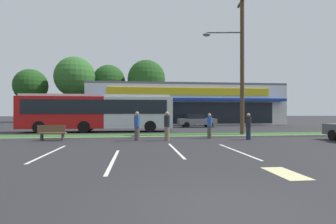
# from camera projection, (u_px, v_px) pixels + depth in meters

# --- Properties ---
(ground_plane) EXTENTS (240.00, 240.00, 0.00)m
(ground_plane) POSITION_uv_depth(u_px,v_px,m) (213.00, 209.00, 4.61)
(ground_plane) COLOR #262628
(grass_median) EXTENTS (56.00, 2.20, 0.12)m
(grass_median) POSITION_uv_depth(u_px,v_px,m) (156.00, 136.00, 18.51)
(grass_median) COLOR #2D5B23
(grass_median) RESTS_ON ground_plane
(curb_lip) EXTENTS (56.00, 0.24, 0.12)m
(curb_lip) POSITION_uv_depth(u_px,v_px,m) (157.00, 137.00, 17.30)
(curb_lip) COLOR #99968C
(curb_lip) RESTS_ON ground_plane
(parking_stripe_0) EXTENTS (0.12, 4.80, 0.01)m
(parking_stripe_0) POSITION_uv_depth(u_px,v_px,m) (49.00, 153.00, 10.99)
(parking_stripe_0) COLOR silver
(parking_stripe_0) RESTS_ON ground_plane
(parking_stripe_1) EXTENTS (0.12, 4.80, 0.01)m
(parking_stripe_1) POSITION_uv_depth(u_px,v_px,m) (113.00, 160.00, 9.35)
(parking_stripe_1) COLOR silver
(parking_stripe_1) RESTS_ON ground_plane
(parking_stripe_2) EXTENTS (0.12, 4.80, 0.01)m
(parking_stripe_2) POSITION_uv_depth(u_px,v_px,m) (175.00, 150.00, 11.89)
(parking_stripe_2) COLOR silver
(parking_stripe_2) RESTS_ON ground_plane
(parking_stripe_3) EXTENTS (0.12, 4.80, 0.01)m
(parking_stripe_3) POSITION_uv_depth(u_px,v_px,m) (237.00, 151.00, 11.57)
(parking_stripe_3) COLOR silver
(parking_stripe_3) RESTS_ON ground_plane
(lot_arrow) EXTENTS (0.70, 1.60, 0.01)m
(lot_arrow) POSITION_uv_depth(u_px,v_px,m) (285.00, 173.00, 7.35)
(lot_arrow) COLOR beige
(lot_arrow) RESTS_ON ground_plane
(storefront_building) EXTENTS (27.61, 14.68, 5.80)m
(storefront_building) POSITION_uv_depth(u_px,v_px,m) (182.00, 105.00, 41.71)
(storefront_building) COLOR silver
(storefront_building) RESTS_ON ground_plane
(tree_far_left) EXTENTS (5.84, 5.84, 9.41)m
(tree_far_left) POSITION_uv_depth(u_px,v_px,m) (31.00, 86.00, 46.56)
(tree_far_left) COLOR #473323
(tree_far_left) RESTS_ON ground_plane
(tree_left) EXTENTS (7.17, 7.17, 11.65)m
(tree_left) POSITION_uv_depth(u_px,v_px,m) (75.00, 77.00, 46.91)
(tree_left) COLOR #473323
(tree_left) RESTS_ON ground_plane
(tree_mid_left) EXTENTS (6.15, 6.15, 10.79)m
(tree_mid_left) POSITION_uv_depth(u_px,v_px,m) (109.00, 81.00, 50.08)
(tree_mid_left) COLOR #473323
(tree_mid_left) RESTS_ON ground_plane
(tree_mid) EXTENTS (7.11, 7.11, 11.63)m
(tree_mid) POSITION_uv_depth(u_px,v_px,m) (146.00, 79.00, 49.63)
(tree_mid) COLOR #473323
(tree_mid) RESTS_ON ground_plane
(utility_pole) EXTENTS (3.09, 2.40, 10.50)m
(utility_pole) POSITION_uv_depth(u_px,v_px,m) (240.00, 59.00, 19.17)
(utility_pole) COLOR #4C3826
(utility_pole) RESTS_ON ground_plane
(city_bus) EXTENTS (12.96, 2.68, 3.25)m
(city_bus) POSITION_uv_depth(u_px,v_px,m) (98.00, 112.00, 23.01)
(city_bus) COLOR #B71414
(city_bus) RESTS_ON ground_plane
(bus_stop_bench) EXTENTS (1.60, 0.45, 0.95)m
(bus_stop_bench) POSITION_uv_depth(u_px,v_px,m) (52.00, 132.00, 15.81)
(bus_stop_bench) COLOR brown
(bus_stop_bench) RESTS_ON ground_plane
(car_1) EXTENTS (4.12, 2.02, 1.50)m
(car_1) POSITION_uv_depth(u_px,v_px,m) (49.00, 121.00, 28.48)
(car_1) COLOR navy
(car_1) RESTS_ON ground_plane
(car_2) EXTENTS (4.36, 1.97, 1.48)m
(car_2) POSITION_uv_depth(u_px,v_px,m) (196.00, 121.00, 30.36)
(car_2) COLOR slate
(car_2) RESTS_ON ground_plane
(pedestrian_near_bench) EXTENTS (0.33, 0.33, 1.66)m
(pedestrian_near_bench) POSITION_uv_depth(u_px,v_px,m) (248.00, 126.00, 16.38)
(pedestrian_near_bench) COLOR #1E2338
(pedestrian_near_bench) RESTS_ON ground_plane
(pedestrian_by_pole) EXTENTS (0.33, 0.33, 1.64)m
(pedestrian_by_pole) POSITION_uv_depth(u_px,v_px,m) (209.00, 126.00, 17.16)
(pedestrian_by_pole) COLOR #47423D
(pedestrian_by_pole) RESTS_ON ground_plane
(pedestrian_mid) EXTENTS (0.35, 0.35, 1.76)m
(pedestrian_mid) POSITION_uv_depth(u_px,v_px,m) (167.00, 126.00, 15.81)
(pedestrian_mid) COLOR #726651
(pedestrian_mid) RESTS_ON ground_plane
(pedestrian_far) EXTENTS (0.36, 0.36, 1.76)m
(pedestrian_far) POSITION_uv_depth(u_px,v_px,m) (137.00, 126.00, 15.77)
(pedestrian_far) COLOR #47423D
(pedestrian_far) RESTS_ON ground_plane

